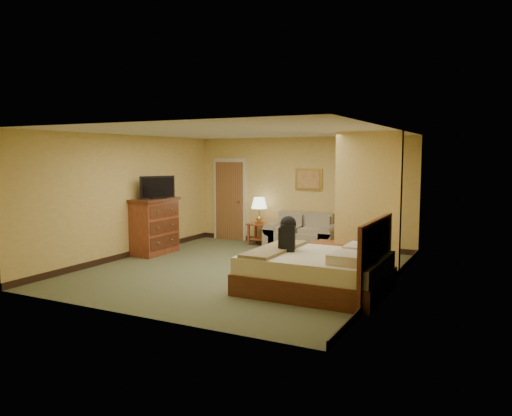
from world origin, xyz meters
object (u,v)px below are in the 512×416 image
Objects in this scene: loveseat at (302,237)px; dresser at (155,226)px; coffee_table at (330,251)px; bed at (319,271)px.

dresser reaches higher than loveseat.
coffee_table is 0.70× the size of dresser.
loveseat is 3.64m from bed.
bed is (1.61, -3.27, 0.06)m from loveseat.
coffee_table is (1.26, -1.72, 0.09)m from loveseat.
dresser is at bearing -175.85° from coffee_table.
dresser is at bearing 163.62° from bed.
bed is (4.29, -1.26, -0.29)m from dresser.
coffee_table is at bearing -53.81° from loveseat.
coffee_table is 1.59m from bed.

